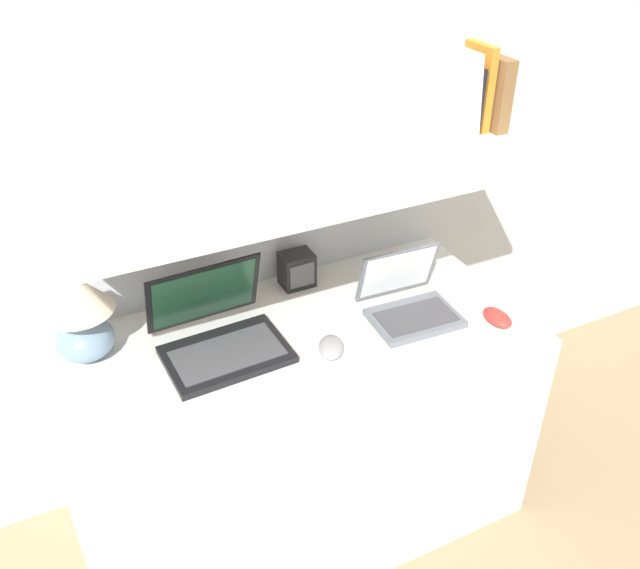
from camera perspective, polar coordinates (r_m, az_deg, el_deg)
wall_back at (r=2.05m, az=-6.95°, el=11.85°), size 6.00×0.05×2.40m
desk at (r=2.20m, az=-1.74°, el=-12.37°), size 1.37×0.68×0.74m
back_riser at (r=2.29m, az=-5.59°, el=-2.27°), size 1.37×0.04×1.23m
shelf at (r=1.75m, az=-3.25°, el=9.71°), size 1.37×0.61×0.03m
table_lamp at (r=1.92m, az=-19.64°, el=-2.20°), size 0.19×0.19×0.27m
laptop_large at (r=1.91m, az=-8.50°, el=-4.15°), size 0.35×0.32×0.23m
laptop_small at (r=2.05m, az=7.50°, el=-1.52°), size 0.27×0.25×0.19m
computer_mouse at (r=1.90m, az=0.93°, el=-5.29°), size 0.11×0.13×0.04m
second_mouse at (r=2.08m, az=14.71°, el=-2.69°), size 0.07×0.11×0.04m
router_box at (r=2.16m, az=-1.96°, el=1.28°), size 0.10×0.08×0.11m
book_brown at (r=2.03m, az=13.94°, el=15.57°), size 0.04×0.17×0.20m
book_orange at (r=2.00m, az=13.10°, el=15.92°), size 0.02×0.12×0.23m
book_black at (r=1.99m, az=12.21°, el=15.13°), size 0.02×0.13×0.18m
book_white at (r=1.96m, az=11.51°, el=15.71°), size 0.05×0.17×0.23m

